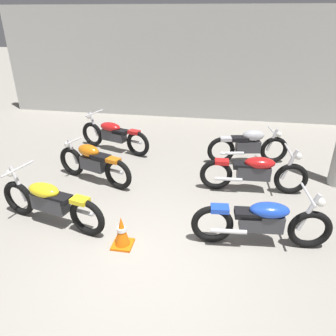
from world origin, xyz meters
The scene contains 9 objects.
ground_plane centered at (0.00, 0.00, 0.00)m, with size 60.00×60.00×0.00m, color gray.
back_wall centered at (0.00, 7.57, 1.80)m, with size 13.44×0.24×3.60m, color #B2B2AD.
motorcycle_left_row_0 centered at (-1.80, 0.74, 0.45)m, with size 2.13×0.80×0.97m.
motorcycle_left_row_1 centered at (-1.67, 2.36, 0.46)m, with size 1.89×0.79×0.88m.
motorcycle_left_row_2 centered at (-1.80, 4.13, 0.45)m, with size 2.09×0.93×0.97m.
motorcycle_right_row_0 centered at (1.72, 0.77, 0.45)m, with size 2.17×0.68×0.97m.
motorcycle_right_row_1 centered at (1.72, 2.50, 0.45)m, with size 2.17×0.68×0.97m.
motorcycle_right_row_2 centered at (1.68, 3.92, 0.46)m, with size 1.95×0.63×0.88m.
traffic_cone centered at (-0.42, 0.37, 0.26)m, with size 0.32×0.32×0.54m.
Camera 1 is at (0.99, -3.52, 3.35)m, focal length 34.31 mm.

